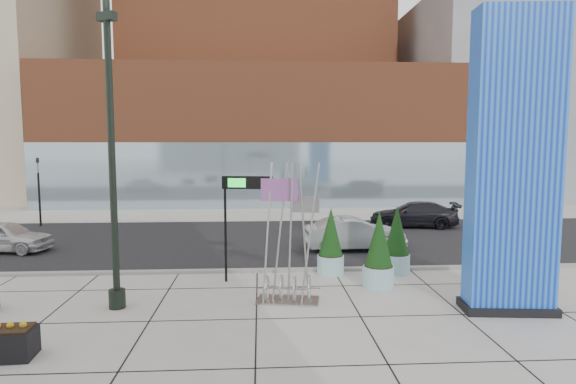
{
  "coord_description": "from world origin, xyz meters",
  "views": [
    {
      "loc": [
        1.13,
        -14.24,
        5.0
      ],
      "look_at": [
        2.08,
        2.0,
        3.32
      ],
      "focal_mm": 30.0,
      "sensor_mm": 36.0,
      "label": 1
    }
  ],
  "objects": [
    {
      "name": "curb_edge",
      "position": [
        0.0,
        4.0,
        0.06
      ],
      "size": [
        80.0,
        0.3,
        0.12
      ],
      "primitive_type": "cube",
      "color": "gray",
      "rests_on": "ground"
    },
    {
      "name": "traffic_signal",
      "position": [
        -12.0,
        15.0,
        2.3
      ],
      "size": [
        0.15,
        0.18,
        4.1
      ],
      "color": "black",
      "rests_on": "ground"
    },
    {
      "name": "car_silver_mid",
      "position": [
        5.49,
        7.53,
        0.76
      ],
      "size": [
        4.73,
        1.97,
        1.52
      ],
      "primitive_type": "imported",
      "rotation": [
        0.0,
        0.0,
        1.65
      ],
      "color": "#9DA0A4",
      "rests_on": "ground"
    },
    {
      "name": "tower_glass_front",
      "position": [
        1.0,
        22.2,
        2.5
      ],
      "size": [
        34.0,
        0.6,
        5.0
      ],
      "primitive_type": "cube",
      "color": "#8CA5B2",
      "rests_on": "ground"
    },
    {
      "name": "public_art_sculpture",
      "position": [
        2.0,
        0.5,
        1.16
      ],
      "size": [
        2.08,
        1.28,
        4.42
      ],
      "rotation": [
        0.0,
        0.0,
        -0.17
      ],
      "color": "#A4A7A9",
      "rests_on": "ground"
    },
    {
      "name": "overhead_street_sign",
      "position": [
        0.54,
        2.8,
        3.28
      ],
      "size": [
        1.8,
        0.44,
        3.82
      ],
      "rotation": [
        0.0,
        0.0,
        -0.16
      ],
      "color": "black",
      "rests_on": "ground"
    },
    {
      "name": "ground",
      "position": [
        0.0,
        0.0,
        0.0
      ],
      "size": [
        160.0,
        160.0,
        0.0
      ],
      "primitive_type": "plane",
      "color": "#9E9991",
      "rests_on": "ground"
    },
    {
      "name": "round_planter_mid",
      "position": [
        5.2,
        1.8,
        1.26
      ],
      "size": [
        1.06,
        1.06,
        2.65
      ],
      "color": "#99C9CE",
      "rests_on": "ground"
    },
    {
      "name": "street_asphalt",
      "position": [
        0.0,
        10.0,
        0.01
      ],
      "size": [
        80.0,
        12.0,
        0.02
      ],
      "primitive_type": "cube",
      "color": "black",
      "rests_on": "ground"
    },
    {
      "name": "blue_pylon",
      "position": [
        8.45,
        -0.77,
        4.25
      ],
      "size": [
        2.74,
        1.42,
        8.79
      ],
      "rotation": [
        0.0,
        0.0,
        -0.1
      ],
      "color": "#0B30B0",
      "rests_on": "ground"
    },
    {
      "name": "round_planter_west",
      "position": [
        3.8,
        3.6,
        1.21
      ],
      "size": [
        1.02,
        1.02,
        2.55
      ],
      "color": "#99C9CE",
      "rests_on": "ground"
    },
    {
      "name": "round_planter_east",
      "position": [
        6.34,
        3.6,
        1.23
      ],
      "size": [
        1.04,
        1.04,
        2.61
      ],
      "color": "#99C9CE",
      "rests_on": "ground"
    },
    {
      "name": "tower_podium",
      "position": [
        1.0,
        27.0,
        5.5
      ],
      "size": [
        34.0,
        10.0,
        11.0
      ],
      "primitive_type": "cube",
      "color": "brown",
      "rests_on": "ground"
    },
    {
      "name": "car_dark_east",
      "position": [
        10.22,
        13.46,
        0.74
      ],
      "size": [
        5.39,
        2.94,
        1.48
      ],
      "primitive_type": "imported",
      "rotation": [
        0.0,
        0.0,
        -1.75
      ],
      "color": "black",
      "rests_on": "ground"
    },
    {
      "name": "car_white_west",
      "position": [
        -10.54,
        8.15,
        0.71
      ],
      "size": [
        4.37,
        2.38,
        1.41
      ],
      "primitive_type": "imported",
      "rotation": [
        0.0,
        0.0,
        1.39
      ],
      "color": "silver",
      "rests_on": "ground"
    },
    {
      "name": "building_grey_parking",
      "position": [
        26.0,
        32.0,
        9.0
      ],
      "size": [
        20.0,
        18.0,
        18.0
      ],
      "primitive_type": "cube",
      "color": "slate",
      "rests_on": "ground"
    },
    {
      "name": "lamp_post",
      "position": [
        -3.22,
        0.2,
        3.7
      ],
      "size": [
        0.62,
        0.5,
        9.03
      ],
      "rotation": [
        0.0,
        0.0,
        -0.42
      ],
      "color": "black",
      "rests_on": "ground"
    }
  ]
}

